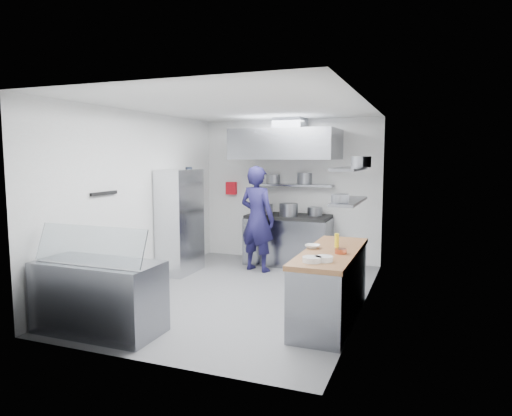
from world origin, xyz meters
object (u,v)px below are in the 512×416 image
at_px(gas_range, 288,241).
at_px(display_case, 99,297).
at_px(wire_rack, 180,221).
at_px(chef, 257,219).

bearing_deg(gas_range, display_case, -105.02).
height_order(gas_range, wire_rack, wire_rack).
relative_size(wire_rack, display_case, 1.23).
bearing_deg(wire_rack, chef, 26.18).
relative_size(gas_range, wire_rack, 0.86).
distance_m(chef, display_case, 3.53).
relative_size(gas_range, chef, 0.84).
xyz_separation_m(gas_range, chef, (-0.39, -0.68, 0.51)).
bearing_deg(display_case, wire_rack, 100.70).
distance_m(gas_range, chef, 0.93).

